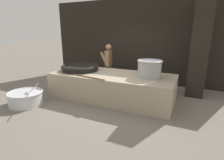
{
  "coord_description": "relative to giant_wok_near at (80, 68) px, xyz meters",
  "views": [
    {
      "loc": [
        2.22,
        -4.84,
        2.08
      ],
      "look_at": [
        0.0,
        0.0,
        0.6
      ],
      "focal_mm": 28.0,
      "sensor_mm": 36.0,
      "label": 1
    }
  ],
  "objects": [
    {
      "name": "ground_plane",
      "position": [
        1.21,
        -0.02,
        -0.89
      ],
      "size": [
        60.0,
        60.0,
        0.0
      ],
      "primitive_type": "plane",
      "color": "slate"
    },
    {
      "name": "back_wall",
      "position": [
        1.21,
        2.3,
        0.79
      ],
      "size": [
        7.56,
        0.24,
        3.36
      ],
      "primitive_type": "cube",
      "color": "black",
      "rests_on": "ground_plane"
    },
    {
      "name": "support_pillar",
      "position": [
        3.62,
        1.32,
        0.79
      ],
      "size": [
        0.54,
        0.54,
        3.36
      ],
      "primitive_type": "cube",
      "color": "black",
      "rests_on": "ground_plane"
    },
    {
      "name": "hearth_platform",
      "position": [
        1.21,
        -0.02,
        -0.5
      ],
      "size": [
        3.82,
        1.61,
        0.79
      ],
      "color": "tan",
      "rests_on": "ground_plane"
    },
    {
      "name": "giant_wok_near",
      "position": [
        0.0,
        0.0,
        0.0
      ],
      "size": [
        1.26,
        1.26,
        0.19
      ],
      "color": "black",
      "rests_on": "hearth_platform"
    },
    {
      "name": "stock_pot",
      "position": [
        2.36,
        0.06,
        0.16
      ],
      "size": [
        0.71,
        0.71,
        0.5
      ],
      "color": "#9E9EA3",
      "rests_on": "hearth_platform"
    },
    {
      "name": "stirring_paddle",
      "position": [
        0.85,
        -0.74,
        -0.08
      ],
      "size": [
        1.11,
        0.26,
        0.04
      ],
      "rotation": [
        0.0,
        0.0,
        -0.17
      ],
      "color": "brown",
      "rests_on": "hearth_platform"
    },
    {
      "name": "cook",
      "position": [
        0.53,
        1.11,
        -0.02
      ],
      "size": [
        0.42,
        0.62,
        1.62
      ],
      "rotation": [
        0.0,
        0.0,
        3.3
      ],
      "color": "#8C6647",
      "rests_on": "ground_plane"
    },
    {
      "name": "prep_bowl_vegetables",
      "position": [
        -0.85,
        -1.57,
        -0.67
      ],
      "size": [
        1.26,
        0.98,
        0.8
      ],
      "color": "silver",
      "rests_on": "ground_plane"
    }
  ]
}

